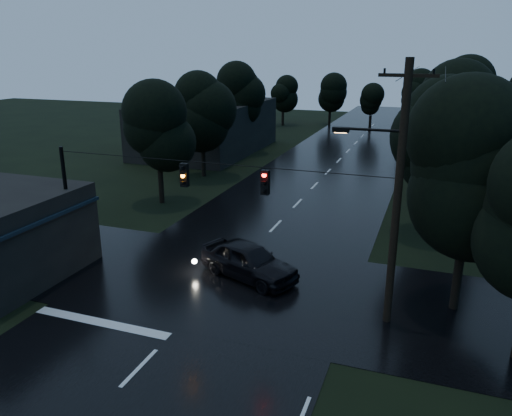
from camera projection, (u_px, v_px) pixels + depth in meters
The scene contains 16 objects.
main_road at pixel (314, 186), 39.17m from camera, with size 12.00×120.00×0.02m, color black.
cross_street at pixel (223, 281), 23.05m from camera, with size 60.00×9.00×0.02m, color black.
building_far_right at pixel (510, 161), 37.53m from camera, with size 10.00×14.00×4.40m, color black.
building_far_left at pixel (207, 127), 51.92m from camera, with size 10.00×16.00×5.00m, color black.
utility_pole_main at pixel (395, 193), 18.14m from camera, with size 3.50×0.30×10.00m.
utility_pole_far at pixel (430, 149), 33.50m from camera, with size 2.00×0.30×7.50m.
anchor_pole_left at pixel (68, 209), 23.68m from camera, with size 0.18×0.18×6.00m, color black.
span_signals at pixel (223, 177), 20.37m from camera, with size 15.00×0.37×1.12m.
tree_corner_near at pixel (472, 167), 18.87m from camera, with size 4.48×4.48×9.44m.
tree_left_a at pixel (158, 128), 33.34m from camera, with size 3.92×3.92×8.26m.
tree_left_b at pixel (202, 109), 40.58m from camera, with size 4.20×4.20×8.85m.
tree_left_c at pixel (240, 94), 49.62m from camera, with size 4.48×4.48×9.44m.
tree_right_a at pixel (444, 138), 27.37m from camera, with size 4.20×4.20×8.85m.
tree_right_b at pixel (454, 114), 34.22m from camera, with size 4.48×4.48×9.44m.
tree_right_c at pixel (460, 97), 42.87m from camera, with size 4.76×4.76×10.03m.
car at pixel (249, 261), 23.22m from camera, with size 2.02×5.01×1.71m, color black.
Camera 1 is at (8.60, -7.14, 10.24)m, focal length 35.00 mm.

